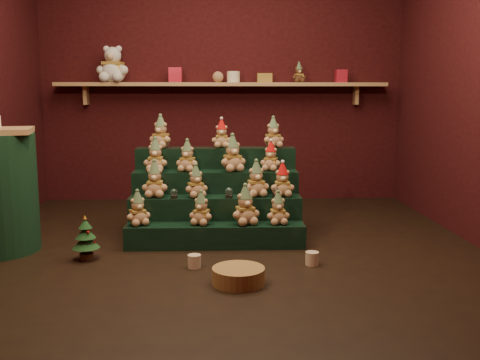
{
  "coord_description": "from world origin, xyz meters",
  "views": [
    {
      "loc": [
        -0.0,
        -4.07,
        1.17
      ],
      "look_at": [
        0.14,
        0.25,
        0.49
      ],
      "focal_mm": 40.0,
      "sensor_mm": 36.0,
      "label": 1
    }
  ],
  "objects_px": {
    "white_bear": "(113,59)",
    "mini_christmas_tree": "(86,238)",
    "snow_globe_a": "(174,193)",
    "mug_left": "(194,261)",
    "mug_right": "(312,258)",
    "riser_tier_front": "(215,236)",
    "brown_bear": "(299,73)",
    "snow_globe_b": "(229,193)",
    "wicker_basket": "(238,276)",
    "snow_globe_c": "(276,192)"
  },
  "relations": [
    {
      "from": "white_bear",
      "to": "mini_christmas_tree",
      "type": "bearing_deg",
      "value": -77.99
    },
    {
      "from": "snow_globe_a",
      "to": "mug_left",
      "type": "relative_size",
      "value": 0.85
    },
    {
      "from": "white_bear",
      "to": "mug_right",
      "type": "bearing_deg",
      "value": -45.18
    },
    {
      "from": "riser_tier_front",
      "to": "brown_bear",
      "type": "height_order",
      "value": "brown_bear"
    },
    {
      "from": "snow_globe_b",
      "to": "mug_left",
      "type": "height_order",
      "value": "snow_globe_b"
    },
    {
      "from": "mug_left",
      "to": "wicker_basket",
      "type": "xyz_separation_m",
      "value": [
        0.29,
        -0.33,
        0.01
      ]
    },
    {
      "from": "snow_globe_a",
      "to": "mini_christmas_tree",
      "type": "distance_m",
      "value": 0.79
    },
    {
      "from": "snow_globe_b",
      "to": "brown_bear",
      "type": "relative_size",
      "value": 0.4
    },
    {
      "from": "snow_globe_a",
      "to": "white_bear",
      "type": "height_order",
      "value": "white_bear"
    },
    {
      "from": "snow_globe_c",
      "to": "snow_globe_b",
      "type": "bearing_deg",
      "value": 180.0
    },
    {
      "from": "snow_globe_b",
      "to": "mug_right",
      "type": "bearing_deg",
      "value": -48.19
    },
    {
      "from": "riser_tier_front",
      "to": "white_bear",
      "type": "xyz_separation_m",
      "value": [
        -1.11,
        1.84,
        1.47
      ]
    },
    {
      "from": "snow_globe_a",
      "to": "brown_bear",
      "type": "bearing_deg",
      "value": 53.79
    },
    {
      "from": "mug_left",
      "to": "brown_bear",
      "type": "xyz_separation_m",
      "value": [
        1.04,
        2.36,
        1.38
      ]
    },
    {
      "from": "mini_christmas_tree",
      "to": "mug_right",
      "type": "xyz_separation_m",
      "value": [
        1.61,
        -0.18,
        -0.11
      ]
    },
    {
      "from": "snow_globe_c",
      "to": "wicker_basket",
      "type": "bearing_deg",
      "value": -108.38
    },
    {
      "from": "riser_tier_front",
      "to": "mug_left",
      "type": "bearing_deg",
      "value": -104.94
    },
    {
      "from": "snow_globe_a",
      "to": "mug_left",
      "type": "distance_m",
      "value": 0.79
    },
    {
      "from": "riser_tier_front",
      "to": "wicker_basket",
      "type": "distance_m",
      "value": 0.86
    },
    {
      "from": "riser_tier_front",
      "to": "wicker_basket",
      "type": "height_order",
      "value": "riser_tier_front"
    },
    {
      "from": "snow_globe_c",
      "to": "mini_christmas_tree",
      "type": "xyz_separation_m",
      "value": [
        -1.42,
        -0.46,
        -0.24
      ]
    },
    {
      "from": "snow_globe_a",
      "to": "mini_christmas_tree",
      "type": "xyz_separation_m",
      "value": [
        -0.6,
        -0.46,
        -0.24
      ]
    },
    {
      "from": "riser_tier_front",
      "to": "white_bear",
      "type": "relative_size",
      "value": 2.87
    },
    {
      "from": "mini_christmas_tree",
      "to": "brown_bear",
      "type": "height_order",
      "value": "brown_bear"
    },
    {
      "from": "mug_left",
      "to": "wicker_basket",
      "type": "bearing_deg",
      "value": -48.28
    },
    {
      "from": "snow_globe_a",
      "to": "white_bear",
      "type": "distance_m",
      "value": 2.19
    },
    {
      "from": "snow_globe_c",
      "to": "mini_christmas_tree",
      "type": "distance_m",
      "value": 1.51
    },
    {
      "from": "mug_right",
      "to": "white_bear",
      "type": "distance_m",
      "value": 3.3
    },
    {
      "from": "riser_tier_front",
      "to": "snow_globe_b",
      "type": "xyz_separation_m",
      "value": [
        0.11,
        0.16,
        0.31
      ]
    },
    {
      "from": "mug_right",
      "to": "brown_bear",
      "type": "bearing_deg",
      "value": 84.66
    },
    {
      "from": "snow_globe_b",
      "to": "mug_right",
      "type": "relative_size",
      "value": 0.92
    },
    {
      "from": "mini_christmas_tree",
      "to": "mug_left",
      "type": "distance_m",
      "value": 0.83
    },
    {
      "from": "snow_globe_c",
      "to": "mini_christmas_tree",
      "type": "relative_size",
      "value": 0.26
    },
    {
      "from": "wicker_basket",
      "to": "brown_bear",
      "type": "distance_m",
      "value": 3.11
    },
    {
      "from": "snow_globe_c",
      "to": "mug_right",
      "type": "xyz_separation_m",
      "value": [
        0.19,
        -0.64,
        -0.36
      ]
    },
    {
      "from": "snow_globe_b",
      "to": "brown_bear",
      "type": "bearing_deg",
      "value": 64.84
    },
    {
      "from": "snow_globe_a",
      "to": "mug_right",
      "type": "height_order",
      "value": "snow_globe_a"
    },
    {
      "from": "riser_tier_front",
      "to": "mug_right",
      "type": "distance_m",
      "value": 0.84
    },
    {
      "from": "mug_right",
      "to": "white_bear",
      "type": "relative_size",
      "value": 0.19
    },
    {
      "from": "mug_left",
      "to": "snow_globe_b",
      "type": "bearing_deg",
      "value": 69.88
    },
    {
      "from": "riser_tier_front",
      "to": "white_bear",
      "type": "distance_m",
      "value": 2.61
    },
    {
      "from": "snow_globe_a",
      "to": "snow_globe_b",
      "type": "distance_m",
      "value": 0.44
    },
    {
      "from": "snow_globe_a",
      "to": "mini_christmas_tree",
      "type": "bearing_deg",
      "value": -142.13
    },
    {
      "from": "riser_tier_front",
      "to": "mug_left",
      "type": "distance_m",
      "value": 0.54
    },
    {
      "from": "snow_globe_b",
      "to": "mini_christmas_tree",
      "type": "height_order",
      "value": "snow_globe_b"
    },
    {
      "from": "mug_left",
      "to": "mini_christmas_tree",
      "type": "bearing_deg",
      "value": 164.94
    },
    {
      "from": "riser_tier_front",
      "to": "snow_globe_b",
      "type": "distance_m",
      "value": 0.37
    },
    {
      "from": "mini_christmas_tree",
      "to": "brown_bear",
      "type": "distance_m",
      "value": 3.09
    },
    {
      "from": "riser_tier_front",
      "to": "snow_globe_a",
      "type": "distance_m",
      "value": 0.48
    },
    {
      "from": "snow_globe_b",
      "to": "wicker_basket",
      "type": "xyz_separation_m",
      "value": [
        0.05,
        -1.01,
        -0.35
      ]
    }
  ]
}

